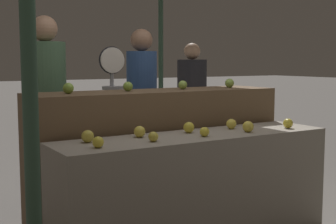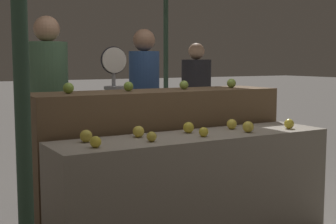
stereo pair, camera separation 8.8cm
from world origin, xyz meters
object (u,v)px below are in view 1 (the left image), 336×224
object	(u,v)px
person_vendor_at_scale	(142,98)
person_customer_right	(46,99)
produce_scale	(112,92)
person_customer_left	(192,96)

from	to	relation	value
person_vendor_at_scale	person_customer_right	distance (m)	0.99
produce_scale	person_customer_left	distance (m)	1.92
produce_scale	person_vendor_at_scale	bearing A→B (deg)	25.24
person_customer_right	person_customer_left	bearing A→B (deg)	178.11
person_customer_left	person_customer_right	distance (m)	2.33
produce_scale	person_customer_right	size ratio (longest dim) A/B	0.85
person_customer_left	produce_scale	bearing A→B (deg)	15.64
person_vendor_at_scale	person_customer_right	xyz separation A→B (m)	(-0.99, 0.01, 0.04)
produce_scale	person_customer_left	xyz separation A→B (m)	(1.61, 1.03, -0.17)
person_vendor_at_scale	person_customer_left	world-z (taller)	person_vendor_at_scale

